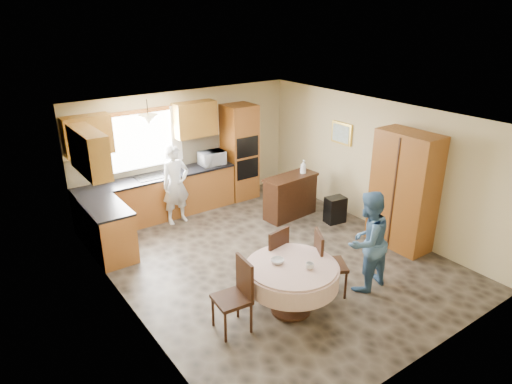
{
  "coord_description": "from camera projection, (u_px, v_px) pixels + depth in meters",
  "views": [
    {
      "loc": [
        -4.23,
        -5.46,
        4.05
      ],
      "look_at": [
        -0.11,
        0.3,
        1.18
      ],
      "focal_mm": 32.0,
      "sensor_mm": 36.0,
      "label": 1
    }
  ],
  "objects": [
    {
      "name": "floor",
      "position": [
        271.0,
        259.0,
        7.92
      ],
      "size": [
        5.0,
        6.0,
        0.01
      ],
      "primitive_type": "cube",
      "color": "brown",
      "rests_on": "ground"
    },
    {
      "name": "ceiling",
      "position": [
        273.0,
        117.0,
        6.98
      ],
      "size": [
        5.0,
        6.0,
        0.01
      ],
      "primitive_type": "cube",
      "color": "white",
      "rests_on": "wall_back"
    },
    {
      "name": "wall_back",
      "position": [
        187.0,
        149.0,
        9.71
      ],
      "size": [
        5.0,
        0.02,
        2.5
      ],
      "primitive_type": "cube",
      "color": "tan",
      "rests_on": "floor"
    },
    {
      "name": "wall_front",
      "position": [
        432.0,
        273.0,
        5.19
      ],
      "size": [
        5.0,
        0.02,
        2.5
      ],
      "primitive_type": "cube",
      "color": "tan",
      "rests_on": "floor"
    },
    {
      "name": "wall_left",
      "position": [
        124.0,
        233.0,
        6.1
      ],
      "size": [
        0.02,
        6.0,
        2.5
      ],
      "primitive_type": "cube",
      "color": "tan",
      "rests_on": "floor"
    },
    {
      "name": "wall_right",
      "position": [
        375.0,
        164.0,
        8.8
      ],
      "size": [
        0.02,
        6.0,
        2.5
      ],
      "primitive_type": "cube",
      "color": "tan",
      "rests_on": "floor"
    },
    {
      "name": "window",
      "position": [
        141.0,
        141.0,
        9.03
      ],
      "size": [
        1.4,
        0.03,
        1.1
      ],
      "primitive_type": "cube",
      "color": "white",
      "rests_on": "wall_back"
    },
    {
      "name": "curtain_left",
      "position": [
        104.0,
        145.0,
        8.57
      ],
      "size": [
        0.22,
        0.02,
        1.15
      ],
      "primitive_type": "cube",
      "color": "white",
      "rests_on": "wall_back"
    },
    {
      "name": "curtain_right",
      "position": [
        176.0,
        133.0,
        9.38
      ],
      "size": [
        0.22,
        0.02,
        1.15
      ],
      "primitive_type": "cube",
      "color": "white",
      "rests_on": "wall_back"
    },
    {
      "name": "base_cab_back",
      "position": [
        159.0,
        198.0,
        9.33
      ],
      "size": [
        3.3,
        0.6,
        0.88
      ],
      "primitive_type": "cube",
      "color": "#AA642D",
      "rests_on": "floor"
    },
    {
      "name": "counter_back",
      "position": [
        157.0,
        177.0,
        9.16
      ],
      "size": [
        3.3,
        0.64,
        0.04
      ],
      "primitive_type": "cube",
      "color": "black",
      "rests_on": "base_cab_back"
    },
    {
      "name": "base_cab_left",
      "position": [
        108.0,
        231.0,
        7.93
      ],
      "size": [
        0.6,
        1.2,
        0.88
      ],
      "primitive_type": "cube",
      "color": "#AA642D",
      "rests_on": "floor"
    },
    {
      "name": "counter_left",
      "position": [
        105.0,
        207.0,
        7.75
      ],
      "size": [
        0.64,
        1.2,
        0.04
      ],
      "primitive_type": "cube",
      "color": "black",
      "rests_on": "base_cab_left"
    },
    {
      "name": "backsplash",
      "position": [
        150.0,
        160.0,
        9.27
      ],
      "size": [
        3.3,
        0.02,
        0.55
      ],
      "primitive_type": "cube",
      "color": "tan",
      "rests_on": "wall_back"
    },
    {
      "name": "wall_cab_left",
      "position": [
        87.0,
        135.0,
        8.24
      ],
      "size": [
        0.85,
        0.33,
        0.72
      ],
      "primitive_type": "cube",
      "color": "#AD7D2B",
      "rests_on": "wall_back"
    },
    {
      "name": "wall_cab_right",
      "position": [
        195.0,
        119.0,
        9.42
      ],
      "size": [
        0.9,
        0.33,
        0.72
      ],
      "primitive_type": "cube",
      "color": "#AD7D2B",
      "rests_on": "wall_back"
    },
    {
      "name": "wall_cab_side",
      "position": [
        89.0,
        152.0,
        7.3
      ],
      "size": [
        0.33,
        1.2,
        0.72
      ],
      "primitive_type": "cube",
      "color": "#AD7D2B",
      "rests_on": "wall_left"
    },
    {
      "name": "oven_tower",
      "position": [
        240.0,
        152.0,
        10.17
      ],
      "size": [
        0.66,
        0.62,
        2.12
      ],
      "primitive_type": "cube",
      "color": "#AA642D",
      "rests_on": "floor"
    },
    {
      "name": "oven_upper",
      "position": [
        248.0,
        147.0,
        9.86
      ],
      "size": [
        0.56,
        0.01,
        0.45
      ],
      "primitive_type": "cube",
      "color": "black",
      "rests_on": "oven_tower"
    },
    {
      "name": "oven_lower",
      "position": [
        248.0,
        169.0,
        10.05
      ],
      "size": [
        0.56,
        0.01,
        0.45
      ],
      "primitive_type": "cube",
      "color": "black",
      "rests_on": "oven_tower"
    },
    {
      "name": "pendant",
      "position": [
        148.0,
        120.0,
        8.47
      ],
      "size": [
        0.36,
        0.36,
        0.18
      ],
      "primitive_type": "cone",
      "rotation": [
        3.14,
        0.0,
        0.0
      ],
      "color": "beige",
      "rests_on": "ceiling"
    },
    {
      "name": "sideboard",
      "position": [
        290.0,
        198.0,
        9.4
      ],
      "size": [
        1.2,
        0.58,
        0.83
      ],
      "primitive_type": "cube",
      "rotation": [
        0.0,
        0.0,
        0.08
      ],
      "color": "#3C1D10",
      "rests_on": "floor"
    },
    {
      "name": "space_heater",
      "position": [
        335.0,
        210.0,
        9.19
      ],
      "size": [
        0.43,
        0.33,
        0.54
      ],
      "primitive_type": "cube",
      "rotation": [
        0.0,
        0.0,
        -0.15
      ],
      "color": "black",
      "rests_on": "floor"
    },
    {
      "name": "cupboard",
      "position": [
        404.0,
        191.0,
        8.03
      ],
      "size": [
        0.55,
        1.11,
        2.12
      ],
      "primitive_type": "cube",
      "color": "#AA642D",
      "rests_on": "floor"
    },
    {
      "name": "dining_table",
      "position": [
        292.0,
        275.0,
        6.36
      ],
      "size": [
        1.32,
        1.32,
        0.75
      ],
      "color": "#3C1D10",
      "rests_on": "floor"
    },
    {
      "name": "chair_left",
      "position": [
        237.0,
        292.0,
        6.03
      ],
      "size": [
        0.49,
        0.49,
        1.03
      ],
      "rotation": [
        0.0,
        0.0,
        -1.67
      ],
      "color": "#3C1D10",
      "rests_on": "floor"
    },
    {
      "name": "chair_back",
      "position": [
        273.0,
        254.0,
        6.94
      ],
      "size": [
        0.51,
        0.51,
        1.02
      ],
      "rotation": [
        0.0,
        0.0,
        3.31
      ],
      "color": "#3C1D10",
      "rests_on": "floor"
    },
    {
      "name": "chair_right",
      "position": [
        325.0,
        260.0,
        6.78
      ],
      "size": [
        0.6,
        0.6,
        1.03
      ],
      "rotation": [
        0.0,
        0.0,
        1.06
      ],
      "color": "#3C1D10",
      "rests_on": "floor"
    },
    {
      "name": "framed_picture",
      "position": [
        342.0,
        133.0,
        9.3
      ],
      "size": [
        0.06,
        0.54,
        0.45
      ],
      "color": "gold",
      "rests_on": "wall_right"
    },
    {
      "name": "microwave",
      "position": [
        212.0,
        158.0,
        9.74
      ],
      "size": [
        0.54,
        0.37,
        0.29
      ],
      "primitive_type": "imported",
      "rotation": [
        0.0,
        0.0,
        -0.03
      ],
      "color": "silver",
      "rests_on": "counter_back"
    },
    {
      "name": "person_sink",
      "position": [
        176.0,
        185.0,
        9.01
      ],
      "size": [
        0.6,
        0.41,
        1.61
      ],
      "primitive_type": "imported",
      "rotation": [
        0.0,
        0.0,
        0.04
      ],
      "color": "silver",
      "rests_on": "floor"
    },
    {
      "name": "person_dining",
      "position": [
        367.0,
        241.0,
        6.84
      ],
      "size": [
        0.82,
        0.66,
        1.59
      ],
      "primitive_type": "imported",
      "rotation": [
        0.0,
        0.0,
        3.22
      ],
      "color": "#3C5F84",
      "rests_on": "floor"
    },
    {
      "name": "bowl_sideboard",
      "position": [
        282.0,
        180.0,
        9.11
      ],
      "size": [
        0.21,
        0.21,
        0.05
      ],
      "primitive_type": "imported",
      "rotation": [
        0.0,
        0.0,
        0.09
      ],
      "color": "#B2B2B2",
      "rests_on": "sideboard"
    },
    {
      "name": "bottle_sideboard",
      "position": [
        303.0,
        168.0,
        9.36
      ],
      "size": [
        0.14,
        0.14,
        0.33
      ],
      "primitive_type": "imported",
      "rotation": [
        0.0,
        0.0,
        -0.12
      ],
      "color": "silver",
      "rests_on": "sideboard"
    },
    {
      "name": "cup_table",
      "position": [
        310.0,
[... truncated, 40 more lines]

